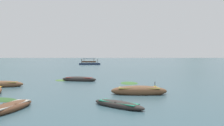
{
  "coord_description": "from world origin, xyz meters",
  "views": [
    {
      "loc": [
        -0.32,
        -5.11,
        2.99
      ],
      "look_at": [
        -0.91,
        59.74,
        1.32
      ],
      "focal_mm": 36.1,
      "sensor_mm": 36.0,
      "label": 1
    }
  ],
  "objects": [
    {
      "name": "weed_patch_1",
      "position": [
        -8.15,
        10.51,
        0.0
      ],
      "size": [
        3.13,
        2.49,
        0.14
      ],
      "primitive_type": "ellipsoid",
      "rotation": [
        0.0,
        0.0,
        1.11
      ],
      "color": "#2D5628",
      "rests_on": "ground"
    },
    {
      "name": "rowboat_6",
      "position": [
        1.69,
        13.01,
        0.27
      ],
      "size": [
        4.56,
        1.59,
        0.87
      ],
      "color": "brown",
      "rests_on": "ground"
    },
    {
      "name": "rowboat_5",
      "position": [
        -6.19,
        7.42,
        0.17
      ],
      "size": [
        1.95,
        4.1,
        0.54
      ],
      "color": "brown",
      "rests_on": "ground"
    },
    {
      "name": "rowboat_2",
      "position": [
        -11.84,
        17.34,
        0.24
      ],
      "size": [
        4.7,
        2.24,
        0.78
      ],
      "color": "brown",
      "rests_on": "ground"
    },
    {
      "name": "ferry_0",
      "position": [
        -9.95,
        83.19,
        0.45
      ],
      "size": [
        8.56,
        4.27,
        2.54
      ],
      "color": "navy",
      "rests_on": "ground"
    },
    {
      "name": "ferry_1",
      "position": [
        -15.2,
        127.78,
        0.45
      ],
      "size": [
        8.52,
        4.15,
        2.54
      ],
      "color": "brown",
      "rests_on": "ground"
    },
    {
      "name": "ground_plane",
      "position": [
        0.0,
        1500.0,
        0.0
      ],
      "size": [
        6000.0,
        6000.0,
        0.0
      ],
      "primitive_type": "plane",
      "color": "#385660"
    },
    {
      "name": "weed_patch_5",
      "position": [
        -7.1,
        23.72,
        0.0
      ],
      "size": [
        2.18,
        2.59,
        0.14
      ],
      "primitive_type": "ellipsoid",
      "rotation": [
        0.0,
        0.0,
        0.33
      ],
      "color": "#477033",
      "rests_on": "ground"
    },
    {
      "name": "rowboat_4",
      "position": [
        -0.07,
        8.31,
        0.15
      ],
      "size": [
        3.44,
        3.06,
        0.48
      ],
      "color": "#2D2826",
      "rests_on": "ground"
    },
    {
      "name": "mountain_2",
      "position": [
        -387.4,
        2261.31,
        120.88
      ],
      "size": [
        752.3,
        752.3,
        241.76
      ],
      "primitive_type": "cone",
      "color": "slate",
      "rests_on": "ground"
    },
    {
      "name": "rowboat_1",
      "position": [
        -4.71,
        23.05,
        0.22
      ],
      "size": [
        4.67,
        2.26,
        0.72
      ],
      "color": "#2D2826",
      "rests_on": "ground"
    },
    {
      "name": "mooring_buoy",
      "position": [
        3.55,
        16.12,
        0.09
      ],
      "size": [
        0.41,
        0.41,
        0.82
      ],
      "color": "yellow",
      "rests_on": "ground"
    },
    {
      "name": "mountain_3",
      "position": [
        894.23,
        2491.53,
        134.45
      ],
      "size": [
        646.01,
        646.01,
        268.89
      ],
      "primitive_type": "cone",
      "color": "#56665B",
      "rests_on": "ground"
    },
    {
      "name": "weed_patch_4",
      "position": [
        1.41,
        20.69,
        0.0
      ],
      "size": [
        2.02,
        3.09,
        0.14
      ],
      "primitive_type": "ellipsoid",
      "rotation": [
        0.0,
        0.0,
        1.58
      ],
      "color": "#38662D",
      "rests_on": "ground"
    }
  ]
}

